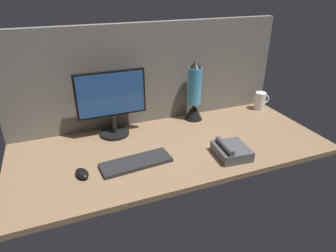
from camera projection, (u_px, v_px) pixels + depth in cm
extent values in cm
cube|color=#8C6B4C|center=(171.00, 147.00, 173.81)|extent=(180.00, 80.00, 3.00)
cube|color=slate|center=(149.00, 74.00, 190.02)|extent=(180.00, 5.00, 63.97)
cylinder|color=black|center=(115.00, 133.00, 183.97)|extent=(18.00, 18.00, 1.80)
cylinder|color=black|center=(114.00, 124.00, 181.11)|extent=(3.20, 3.20, 11.00)
cube|color=black|center=(111.00, 94.00, 173.34)|extent=(41.40, 2.40, 27.41)
cube|color=#264C8C|center=(111.00, 95.00, 172.18)|extent=(39.00, 0.60, 25.01)
cube|color=#262628|center=(136.00, 163.00, 154.37)|extent=(37.97, 16.09, 2.00)
ellipsoid|color=black|center=(82.00, 173.00, 144.52)|extent=(8.14, 10.81, 3.40)
cylinder|color=white|center=(260.00, 101.00, 217.02)|extent=(7.75, 7.75, 12.94)
torus|color=white|center=(265.00, 99.00, 218.26)|extent=(6.69, 1.00, 6.69)
cone|color=black|center=(194.00, 111.00, 202.42)|extent=(12.32, 12.32, 11.20)
cylinder|color=#3F99CC|center=(195.00, 86.00, 194.40)|extent=(8.96, 8.96, 24.64)
cone|color=black|center=(196.00, 64.00, 187.88)|extent=(8.06, 8.06, 4.48)
cube|color=#4C4C51|center=(232.00, 151.00, 161.06)|extent=(18.63, 20.44, 5.60)
cylinder|color=#4C4C51|center=(225.00, 146.00, 157.56)|extent=(4.71, 17.32, 3.20)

